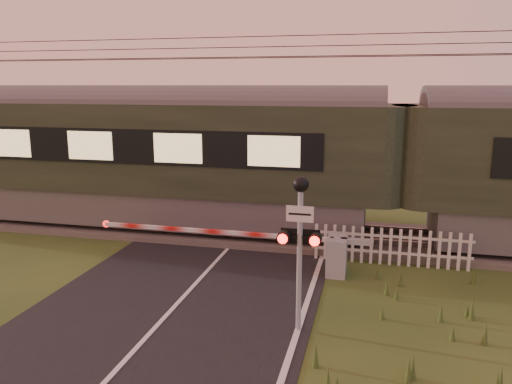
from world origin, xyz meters
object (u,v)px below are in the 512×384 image
(train, at_px, (401,163))
(boom_gate, at_px, (319,252))
(crossing_signal, at_px, (300,227))
(picket_fence, at_px, (390,247))

(train, relative_size, boom_gate, 6.33)
(crossing_signal, relative_size, picket_fence, 0.74)
(boom_gate, height_order, crossing_signal, crossing_signal)
(train, height_order, picket_fence, train)
(train, height_order, boom_gate, train)
(train, height_order, crossing_signal, train)
(crossing_signal, xyz_separation_m, picket_fence, (1.81, 4.18, -1.60))
(train, distance_m, boom_gate, 4.02)
(boom_gate, distance_m, crossing_signal, 3.52)
(boom_gate, xyz_separation_m, picket_fence, (1.77, 1.02, -0.05))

